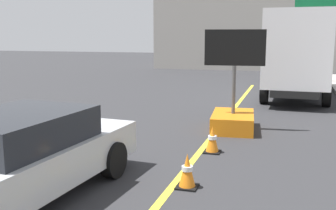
# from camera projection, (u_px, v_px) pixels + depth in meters

# --- Properties ---
(arrow_board_trailer) EXTENTS (1.60, 1.90, 2.70)m
(arrow_board_trailer) POSITION_uv_depth(u_px,v_px,m) (233.00, 112.00, 10.95)
(arrow_board_trailer) COLOR orange
(arrow_board_trailer) RESTS_ON ground
(box_truck) EXTENTS (2.59, 7.31, 3.45)m
(box_truck) POSITION_uv_depth(u_px,v_px,m) (297.00, 53.00, 16.41)
(box_truck) COLOR black
(box_truck) RESTS_ON ground
(pickup_car) EXTENTS (2.31, 5.14, 1.38)m
(pickup_car) POSITION_uv_depth(u_px,v_px,m) (9.00, 160.00, 6.06)
(pickup_car) COLOR silver
(pickup_car) RESTS_ON ground
(highway_guide_sign) EXTENTS (2.79, 0.18, 5.00)m
(highway_guide_sign) POSITION_uv_depth(u_px,v_px,m) (334.00, 18.00, 20.43)
(highway_guide_sign) COLOR gray
(highway_guide_sign) RESTS_ON ground
(far_building_block) EXTENTS (16.02, 6.13, 6.74)m
(far_building_block) POSITION_uv_depth(u_px,v_px,m) (263.00, 25.00, 31.38)
(far_building_block) COLOR gray
(far_building_block) RESTS_ON ground
(traffic_cone_far_lane) EXTENTS (0.36, 0.36, 0.59)m
(traffic_cone_far_lane) POSITION_uv_depth(u_px,v_px,m) (187.00, 171.00, 6.79)
(traffic_cone_far_lane) COLOR black
(traffic_cone_far_lane) RESTS_ON ground
(traffic_cone_curbside) EXTENTS (0.36, 0.36, 0.59)m
(traffic_cone_curbside) POSITION_uv_depth(u_px,v_px,m) (212.00, 140.00, 8.83)
(traffic_cone_curbside) COLOR black
(traffic_cone_curbside) RESTS_ON ground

